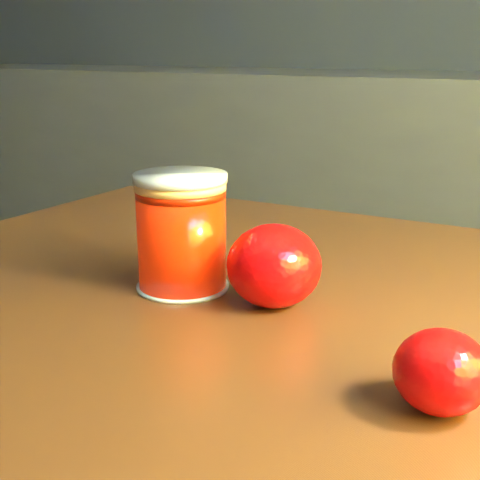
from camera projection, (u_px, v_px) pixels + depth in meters
The scene contains 5 objects.
kitchen_counter at pixel (269, 216), 2.14m from camera, with size 3.15×0.60×0.90m, color #535459.
table at pixel (363, 452), 0.51m from camera, with size 1.06×0.79×0.76m.
juice_glass at pixel (182, 233), 0.57m from camera, with size 0.08×0.08×0.10m.
orange_front at pixel (274, 266), 0.54m from camera, with size 0.08×0.08×0.07m, color #FA0B05.
orange_back at pixel (441, 372), 0.38m from camera, with size 0.06×0.06×0.05m, color #FA0B05.
Camera 1 is at (1.09, -0.32, 0.96)m, focal length 50.00 mm.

